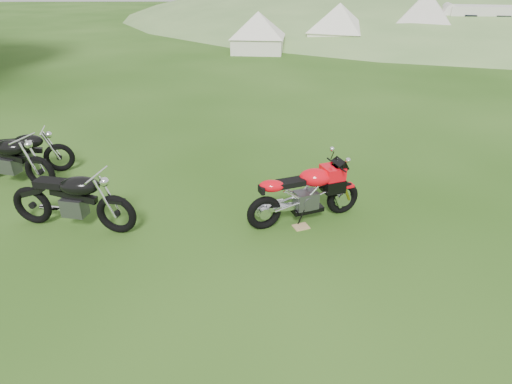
{
  "coord_description": "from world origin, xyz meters",
  "views": [
    {
      "loc": [
        -0.24,
        -5.87,
        3.94
      ],
      "look_at": [
        -0.13,
        0.4,
        0.67
      ],
      "focal_mm": 30.0,
      "sensor_mm": 36.0,
      "label": 1
    }
  ],
  "objects_px": {
    "sport_motorcycle": "(305,190)",
    "tent_left": "(258,30)",
    "plywood_board": "(301,227)",
    "vintage_moto_b": "(6,158)",
    "vintage_moto_a": "(71,198)",
    "vintage_moto_d": "(22,152)",
    "tent_mid": "(339,24)",
    "caravan": "(482,26)",
    "tent_right": "(424,21)"
  },
  "relations": [
    {
      "from": "vintage_moto_b",
      "to": "vintage_moto_d",
      "type": "relative_size",
      "value": 1.09
    },
    {
      "from": "tent_mid",
      "to": "vintage_moto_a",
      "type": "bearing_deg",
      "value": -90.12
    },
    {
      "from": "plywood_board",
      "to": "tent_right",
      "type": "xyz_separation_m",
      "value": [
        8.98,
        19.3,
        1.4
      ]
    },
    {
      "from": "sport_motorcycle",
      "to": "vintage_moto_d",
      "type": "height_order",
      "value": "sport_motorcycle"
    },
    {
      "from": "plywood_board",
      "to": "tent_mid",
      "type": "height_order",
      "value": "tent_mid"
    },
    {
      "from": "sport_motorcycle",
      "to": "caravan",
      "type": "xyz_separation_m",
      "value": [
        12.24,
        18.94,
        0.51
      ]
    },
    {
      "from": "vintage_moto_d",
      "to": "tent_mid",
      "type": "relative_size",
      "value": 0.7
    },
    {
      "from": "tent_left",
      "to": "caravan",
      "type": "bearing_deg",
      "value": 13.84
    },
    {
      "from": "plywood_board",
      "to": "tent_mid",
      "type": "bearing_deg",
      "value": 77.71
    },
    {
      "from": "tent_left",
      "to": "tent_mid",
      "type": "xyz_separation_m",
      "value": [
        4.56,
        1.64,
        0.1
      ]
    },
    {
      "from": "vintage_moto_b",
      "to": "tent_left",
      "type": "distance_m",
      "value": 16.77
    },
    {
      "from": "vintage_moto_d",
      "to": "caravan",
      "type": "height_order",
      "value": "caravan"
    },
    {
      "from": "sport_motorcycle",
      "to": "plywood_board",
      "type": "distance_m",
      "value": 0.65
    },
    {
      "from": "vintage_moto_a",
      "to": "vintage_moto_b",
      "type": "xyz_separation_m",
      "value": [
        -1.95,
        1.76,
        -0.01
      ]
    },
    {
      "from": "vintage_moto_a",
      "to": "plywood_board",
      "type": "bearing_deg",
      "value": 11.18
    },
    {
      "from": "plywood_board",
      "to": "vintage_moto_d",
      "type": "bearing_deg",
      "value": 158.53
    },
    {
      "from": "tent_left",
      "to": "caravan",
      "type": "relative_size",
      "value": 0.54
    },
    {
      "from": "caravan",
      "to": "sport_motorcycle",
      "type": "bearing_deg",
      "value": -108.12
    },
    {
      "from": "tent_right",
      "to": "tent_left",
      "type": "bearing_deg",
      "value": -148.78
    },
    {
      "from": "tent_left",
      "to": "tent_mid",
      "type": "distance_m",
      "value": 4.85
    },
    {
      "from": "sport_motorcycle",
      "to": "caravan",
      "type": "distance_m",
      "value": 22.55
    },
    {
      "from": "sport_motorcycle",
      "to": "vintage_moto_a",
      "type": "height_order",
      "value": "sport_motorcycle"
    },
    {
      "from": "vintage_moto_a",
      "to": "vintage_moto_b",
      "type": "bearing_deg",
      "value": 149.94
    },
    {
      "from": "sport_motorcycle",
      "to": "vintage_moto_b",
      "type": "distance_m",
      "value": 6.08
    },
    {
      "from": "vintage_moto_a",
      "to": "vintage_moto_d",
      "type": "bearing_deg",
      "value": 142.36
    },
    {
      "from": "vintage_moto_b",
      "to": "tent_right",
      "type": "relative_size",
      "value": 0.66
    },
    {
      "from": "plywood_board",
      "to": "tent_mid",
      "type": "distance_m",
      "value": 19.8
    },
    {
      "from": "vintage_moto_b",
      "to": "tent_left",
      "type": "relative_size",
      "value": 0.82
    },
    {
      "from": "tent_mid",
      "to": "caravan",
      "type": "bearing_deg",
      "value": 21.66
    },
    {
      "from": "vintage_moto_a",
      "to": "tent_mid",
      "type": "height_order",
      "value": "tent_mid"
    },
    {
      "from": "vintage_moto_b",
      "to": "sport_motorcycle",
      "type": "bearing_deg",
      "value": 2.67
    },
    {
      "from": "vintage_moto_a",
      "to": "vintage_moto_b",
      "type": "relative_size",
      "value": 1.01
    },
    {
      "from": "plywood_board",
      "to": "caravan",
      "type": "xyz_separation_m",
      "value": [
        12.32,
        19.18,
        1.11
      ]
    },
    {
      "from": "vintage_moto_d",
      "to": "tent_right",
      "type": "bearing_deg",
      "value": 35.4
    },
    {
      "from": "tent_mid",
      "to": "sport_motorcycle",
      "type": "bearing_deg",
      "value": -79.65
    },
    {
      "from": "tent_mid",
      "to": "caravan",
      "type": "distance_m",
      "value": 8.11
    },
    {
      "from": "plywood_board",
      "to": "tent_left",
      "type": "distance_m",
      "value": 17.71
    },
    {
      "from": "sport_motorcycle",
      "to": "tent_left",
      "type": "relative_size",
      "value": 0.78
    },
    {
      "from": "plywood_board",
      "to": "vintage_moto_b",
      "type": "relative_size",
      "value": 0.12
    },
    {
      "from": "tent_right",
      "to": "vintage_moto_d",
      "type": "bearing_deg",
      "value": -109.35
    },
    {
      "from": "plywood_board",
      "to": "vintage_moto_a",
      "type": "bearing_deg",
      "value": 179.11
    },
    {
      "from": "sport_motorcycle",
      "to": "vintage_moto_d",
      "type": "xyz_separation_m",
      "value": [
        -5.76,
        2.0,
        -0.09
      ]
    },
    {
      "from": "tent_left",
      "to": "tent_right",
      "type": "xyz_separation_m",
      "value": [
        9.34,
        1.62,
        0.29
      ]
    },
    {
      "from": "tent_mid",
      "to": "tent_right",
      "type": "bearing_deg",
      "value": 22.44
    },
    {
      "from": "sport_motorcycle",
      "to": "tent_mid",
      "type": "xyz_separation_m",
      "value": [
        4.13,
        19.07,
        0.62
      ]
    },
    {
      "from": "plywood_board",
      "to": "vintage_moto_b",
      "type": "distance_m",
      "value": 6.1
    },
    {
      "from": "plywood_board",
      "to": "vintage_moto_b",
      "type": "height_order",
      "value": "vintage_moto_b"
    },
    {
      "from": "plywood_board",
      "to": "caravan",
      "type": "distance_m",
      "value": 22.82
    },
    {
      "from": "vintage_moto_b",
      "to": "vintage_moto_a",
      "type": "bearing_deg",
      "value": -24.38
    },
    {
      "from": "sport_motorcycle",
      "to": "vintage_moto_a",
      "type": "relative_size",
      "value": 0.93
    }
  ]
}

